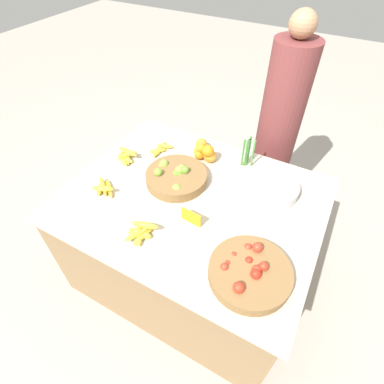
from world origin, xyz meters
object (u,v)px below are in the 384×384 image
Objects in this scene: price_sign at (191,217)px; vendor_person at (276,139)px; tomato_basket at (249,272)px; lime_bowl at (176,177)px; metal_bowl at (270,187)px.

vendor_person is (0.15, 1.02, -0.08)m from price_sign.
tomato_basket is at bearing -16.25° from price_sign.
vendor_person reaches higher than lime_bowl.
price_sign is 0.08× the size of vendor_person.
metal_bowl is at bearing 19.14° from lime_bowl.
lime_bowl is 0.87m from vendor_person.
vendor_person reaches higher than metal_bowl.
vendor_person is (-0.23, 1.16, -0.06)m from tomato_basket.
lime_bowl is at bearing 139.15° from price_sign.
price_sign is (0.24, -0.24, 0.01)m from lime_bowl.
tomato_basket reaches higher than metal_bowl.
vendor_person reaches higher than price_sign.
lime_bowl is at bearing -116.68° from vendor_person.
vendor_person is at bearing 86.30° from price_sign.
vendor_person reaches higher than tomato_basket.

